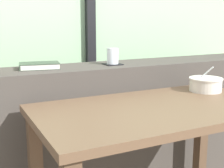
{
  "coord_description": "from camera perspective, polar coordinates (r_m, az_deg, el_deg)",
  "views": [
    {
      "loc": [
        -0.76,
        -1.15,
        1.09
      ],
      "look_at": [
        -0.02,
        0.35,
        0.75
      ],
      "focal_mm": 50.54,
      "sensor_mm": 36.0,
      "label": 1
    }
  ],
  "objects": [
    {
      "name": "breakfast_table",
      "position": [
        1.5,
        8.19,
        -8.28
      ],
      "size": [
        1.13,
        0.62,
        0.7
      ],
      "color": "brown",
      "rests_on": "ground"
    },
    {
      "name": "coaster_square",
      "position": [
        1.9,
        0.1,
        3.61
      ],
      "size": [
        0.1,
        0.1,
        0.0
      ],
      "primitive_type": "cube",
      "color": "black",
      "rests_on": "dark_console_ledge"
    },
    {
      "name": "dark_console_ledge",
      "position": [
        1.98,
        -2.12,
        -8.49
      ],
      "size": [
        2.8,
        0.33,
        0.83
      ],
      "primitive_type": "cube",
      "color": "#423D38",
      "rests_on": "ground"
    },
    {
      "name": "juice_glass",
      "position": [
        1.89,
        0.11,
        4.95
      ],
      "size": [
        0.07,
        0.07,
        0.09
      ],
      "color": "white",
      "rests_on": "coaster_square"
    },
    {
      "name": "soup_bowl",
      "position": [
        1.82,
        16.57,
        -0.09
      ],
      "size": [
        0.18,
        0.18,
        0.14
      ],
      "color": "silver",
      "rests_on": "breakfast_table"
    },
    {
      "name": "closed_book",
      "position": [
        1.78,
        -13.07,
        3.24
      ],
      "size": [
        0.24,
        0.17,
        0.03
      ],
      "color": "#334233",
      "rests_on": "dark_console_ledge"
    }
  ]
}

